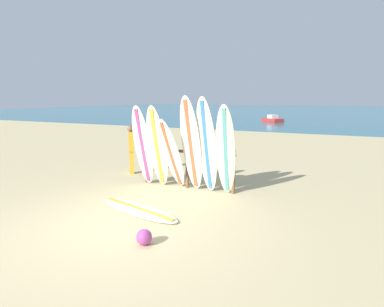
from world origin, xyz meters
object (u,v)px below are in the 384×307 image
surfboard_leaning_far_left (143,146)px  beach_ball (144,237)px  small_boat_offshore (273,119)px  surfboard_leaning_left (157,147)px  surfboard_leaning_center_left (172,154)px  beachgoer_standing (131,147)px  surfboard_leaning_center (191,145)px  surfboard_leaning_right (226,151)px  surfboard_lying_on_sand (138,210)px  surfboard_rack (187,161)px  surfboard_leaning_center_right (207,146)px

surfboard_leaning_far_left → beach_ball: 3.73m
surfboard_leaning_far_left → small_boat_offshore: bearing=93.7°
surfboard_leaning_left → small_boat_offshore: surfboard_leaning_left is taller
surfboard_leaning_center_left → beachgoer_standing: 2.33m
surfboard_leaning_center → surfboard_leaning_right: 0.91m
surfboard_leaning_center → beachgoer_standing: (-2.57, 1.02, -0.38)m
surfboard_leaning_left → surfboard_lying_on_sand: (0.57, -1.76, -1.07)m
surfboard_leaning_right → beach_ball: size_ratio=8.53×
surfboard_leaning_center_left → small_boat_offshore: bearing=95.7°
surfboard_lying_on_sand → small_boat_offshore: size_ratio=1.00×
surfboard_rack → surfboard_leaning_center: (0.27, -0.32, 0.50)m
small_boat_offshore → beachgoer_standing: bearing=-89.0°
surfboard_leaning_far_left → surfboard_leaning_center_left: surfboard_leaning_far_left is taller
surfboard_leaning_center → beach_ball: 3.31m
surfboard_leaning_left → surfboard_leaning_right: 1.87m
surfboard_leaning_center_left → surfboard_leaning_center_right: bearing=6.7°
surfboard_leaning_center → surfboard_rack: bearing=130.3°
surfboard_leaning_center_left → surfboard_leaning_center: size_ratio=0.77×
small_boat_offshore → surfboard_leaning_right: bearing=-81.1°
surfboard_leaning_center_left → surfboard_leaning_right: surfboard_leaning_right is taller
surfboard_leaning_left → beachgoer_standing: (-1.60, 1.05, -0.26)m
surfboard_leaning_left → surfboard_leaning_center_right: size_ratio=0.91×
surfboard_leaning_left → surfboard_leaning_center: surfboard_leaning_center is taller
surfboard_rack → surfboard_lying_on_sand: size_ratio=1.15×
surfboard_leaning_far_left → beach_ball: surfboard_leaning_far_left is taller
surfboard_lying_on_sand → beach_ball: bearing=-51.9°
surfboard_leaning_far_left → surfboard_leaning_center_right: (1.81, 0.09, 0.11)m
surfboard_leaning_right → small_boat_offshore: 25.32m
surfboard_leaning_center → surfboard_leaning_center_right: surfboard_leaning_center is taller
beachgoer_standing → surfboard_leaning_left: bearing=-33.2°
surfboard_leaning_center_left → small_boat_offshore: surfboard_leaning_center_left is taller
surfboard_leaning_left → beach_ball: size_ratio=8.37×
surfboard_leaning_center_left → surfboard_leaning_right: (1.42, 0.13, 0.18)m
surfboard_lying_on_sand → beachgoer_standing: size_ratio=1.52×
surfboard_lying_on_sand → small_boat_offshore: bearing=95.6°
surfboard_leaning_left → beach_ball: (1.57, -3.03, -0.97)m
surfboard_rack → beachgoer_standing: bearing=163.1°
surfboard_rack → surfboard_leaning_center_right: 0.88m
surfboard_leaning_right → surfboard_lying_on_sand: bearing=-125.3°
surfboard_leaning_center_right → surfboard_lying_on_sand: bearing=-113.9°
surfboard_leaning_far_left → surfboard_leaning_center: 1.41m
surfboard_rack → surfboard_leaning_left: (-0.70, -0.35, 0.38)m
surfboard_leaning_far_left → small_boat_offshore: 25.18m
surfboard_lying_on_sand → small_boat_offshore: 26.97m
surfboard_leaning_center_left → beachgoer_standing: bearing=152.0°
surfboard_rack → surfboard_lying_on_sand: bearing=-93.5°
surfboard_leaning_far_left → beachgoer_standing: size_ratio=1.43×
surfboard_rack → surfboard_leaning_center_left: bearing=-122.1°
surfboard_leaning_right → surfboard_lying_on_sand: 2.50m
beachgoer_standing → surfboard_leaning_far_left: bearing=-42.8°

